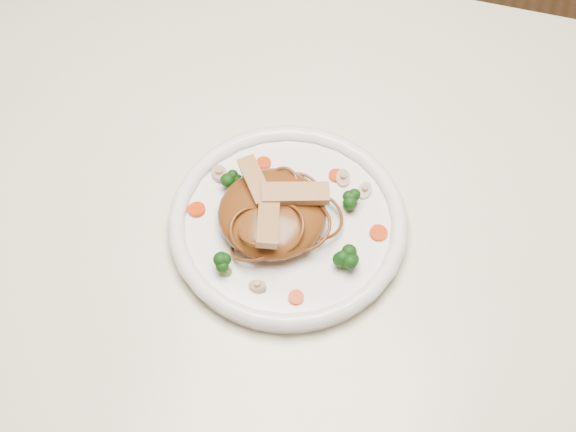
# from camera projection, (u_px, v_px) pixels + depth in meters

# --- Properties ---
(ground) EXTENTS (4.00, 4.00, 0.00)m
(ground) POSITION_uv_depth(u_px,v_px,m) (295.00, 405.00, 1.64)
(ground) COLOR #53381C
(ground) RESTS_ON ground
(table) EXTENTS (1.20, 0.80, 0.75)m
(table) POSITION_uv_depth(u_px,v_px,m) (299.00, 235.00, 1.10)
(table) COLOR white
(table) RESTS_ON ground
(plate) EXTENTS (0.35, 0.35, 0.02)m
(plate) POSITION_uv_depth(u_px,v_px,m) (288.00, 226.00, 0.98)
(plate) COLOR white
(plate) RESTS_ON table
(noodle_mound) EXTENTS (0.15, 0.15, 0.04)m
(noodle_mound) POSITION_uv_depth(u_px,v_px,m) (272.00, 213.00, 0.95)
(noodle_mound) COLOR brown
(noodle_mound) RESTS_ON plate
(chicken_a) EXTENTS (0.08, 0.05, 0.01)m
(chicken_a) POSITION_uv_depth(u_px,v_px,m) (295.00, 194.00, 0.94)
(chicken_a) COLOR tan
(chicken_a) RESTS_ON noodle_mound
(chicken_b) EXTENTS (0.06, 0.07, 0.01)m
(chicken_b) POSITION_uv_depth(u_px,v_px,m) (255.00, 180.00, 0.95)
(chicken_b) COLOR tan
(chicken_b) RESTS_ON noodle_mound
(chicken_c) EXTENTS (0.04, 0.08, 0.01)m
(chicken_c) POSITION_uv_depth(u_px,v_px,m) (268.00, 219.00, 0.92)
(chicken_c) COLOR tan
(chicken_c) RESTS_ON noodle_mound
(broccoli_0) EXTENTS (0.03, 0.03, 0.03)m
(broccoli_0) POSITION_uv_depth(u_px,v_px,m) (349.00, 200.00, 0.97)
(broccoli_0) COLOR #0F3D0C
(broccoli_0) RESTS_ON plate
(broccoli_1) EXTENTS (0.03, 0.03, 0.03)m
(broccoli_1) POSITION_uv_depth(u_px,v_px,m) (234.00, 179.00, 0.99)
(broccoli_1) COLOR #0F3D0C
(broccoli_1) RESTS_ON plate
(broccoli_2) EXTENTS (0.03, 0.03, 0.03)m
(broccoli_2) POSITION_uv_depth(u_px,v_px,m) (225.00, 265.00, 0.92)
(broccoli_2) COLOR #0F3D0C
(broccoli_2) RESTS_ON plate
(broccoli_3) EXTENTS (0.03, 0.03, 0.03)m
(broccoli_3) POSITION_uv_depth(u_px,v_px,m) (347.00, 257.00, 0.93)
(broccoli_3) COLOR #0F3D0C
(broccoli_3) RESTS_ON plate
(carrot_0) EXTENTS (0.02, 0.02, 0.00)m
(carrot_0) POSITION_uv_depth(u_px,v_px,m) (336.00, 175.00, 1.01)
(carrot_0) COLOR #E53808
(carrot_0) RESTS_ON plate
(carrot_1) EXTENTS (0.03, 0.03, 0.00)m
(carrot_1) POSITION_uv_depth(u_px,v_px,m) (197.00, 209.00, 0.98)
(carrot_1) COLOR #E53808
(carrot_1) RESTS_ON plate
(carrot_2) EXTENTS (0.02, 0.02, 0.00)m
(carrot_2) POSITION_uv_depth(u_px,v_px,m) (379.00, 233.00, 0.96)
(carrot_2) COLOR #E53808
(carrot_2) RESTS_ON plate
(carrot_3) EXTENTS (0.02, 0.02, 0.00)m
(carrot_3) POSITION_uv_depth(u_px,v_px,m) (264.00, 163.00, 1.02)
(carrot_3) COLOR #E53808
(carrot_3) RESTS_ON plate
(carrot_4) EXTENTS (0.02, 0.02, 0.00)m
(carrot_4) POSITION_uv_depth(u_px,v_px,m) (296.00, 297.00, 0.91)
(carrot_4) COLOR #E53808
(carrot_4) RESTS_ON plate
(mushroom_0) EXTENTS (0.02, 0.02, 0.01)m
(mushroom_0) POSITION_uv_depth(u_px,v_px,m) (257.00, 286.00, 0.92)
(mushroom_0) COLOR #C6AE94
(mushroom_0) RESTS_ON plate
(mushroom_1) EXTENTS (0.03, 0.03, 0.01)m
(mushroom_1) POSITION_uv_depth(u_px,v_px,m) (365.00, 191.00, 0.99)
(mushroom_1) COLOR #C6AE94
(mushroom_1) RESTS_ON plate
(mushroom_2) EXTENTS (0.04, 0.04, 0.01)m
(mushroom_2) POSITION_uv_depth(u_px,v_px,m) (219.00, 174.00, 1.01)
(mushroom_2) COLOR #C6AE94
(mushroom_2) RESTS_ON plate
(mushroom_3) EXTENTS (0.03, 0.03, 0.01)m
(mushroom_3) POSITION_uv_depth(u_px,v_px,m) (343.00, 178.00, 1.00)
(mushroom_3) COLOR #C6AE94
(mushroom_3) RESTS_ON plate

